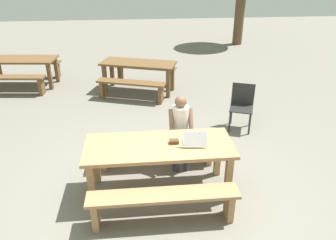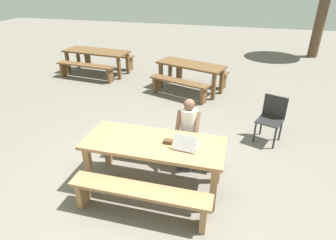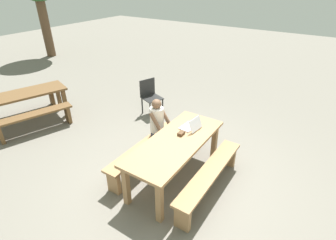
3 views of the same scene
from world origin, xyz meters
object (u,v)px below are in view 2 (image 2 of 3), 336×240
object	(u,v)px
laptop	(187,144)
small_pouch	(168,141)
picnic_table_front	(154,148)
picnic_table_mid	(96,54)
plastic_chair	(271,118)
person_seated	(188,130)
picnic_table_rear	(191,68)

from	to	relation	value
laptop	small_pouch	xyz separation A→B (m)	(-0.28, 0.04, -0.03)
picnic_table_front	small_pouch	distance (m)	0.25
laptop	picnic_table_mid	distance (m)	6.21
laptop	small_pouch	world-z (taller)	laptop
plastic_chair	picnic_table_front	bearing A→B (deg)	-113.34
small_pouch	person_seated	bearing A→B (deg)	73.55
picnic_table_rear	laptop	bearing A→B (deg)	-61.80
picnic_table_front	laptop	bearing A→B (deg)	-2.36
small_pouch	person_seated	xyz separation A→B (m)	(0.17, 0.59, -0.11)
picnic_table_front	picnic_table_mid	bearing A→B (deg)	125.45
person_seated	laptop	bearing A→B (deg)	-80.56
picnic_table_front	person_seated	xyz separation A→B (m)	(0.38, 0.61, 0.03)
picnic_table_mid	laptop	bearing A→B (deg)	-45.22
small_pouch	picnic_table_rear	distance (m)	4.07
person_seated	plastic_chair	size ratio (longest dim) A/B	1.37
picnic_table_rear	picnic_table_front	bearing A→B (deg)	-68.53
laptop	person_seated	size ratio (longest dim) A/B	0.28
small_pouch	plastic_chair	distance (m)	2.43
picnic_table_front	picnic_table_rear	xyz separation A→B (m)	(-0.22, 4.07, -0.04)
small_pouch	plastic_chair	world-z (taller)	plastic_chair
picnic_table_front	picnic_table_mid	world-z (taller)	picnic_table_front
picnic_table_rear	small_pouch	bearing A→B (deg)	-65.56
laptop	small_pouch	distance (m)	0.28
small_pouch	plastic_chair	xyz separation A→B (m)	(1.56, 1.83, -0.32)
picnic_table_mid	person_seated	bearing A→B (deg)	-42.04
plastic_chair	picnic_table_rear	size ratio (longest dim) A/B	0.45
picnic_table_front	picnic_table_mid	distance (m)	5.90
small_pouch	picnic_table_mid	bearing A→B (deg)	127.20
person_seated	picnic_table_mid	size ratio (longest dim) A/B	0.56
picnic_table_front	laptop	xyz separation A→B (m)	(0.49, -0.02, 0.17)
picnic_table_rear	picnic_table_mid	bearing A→B (deg)	-174.51
person_seated	plastic_chair	world-z (taller)	person_seated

